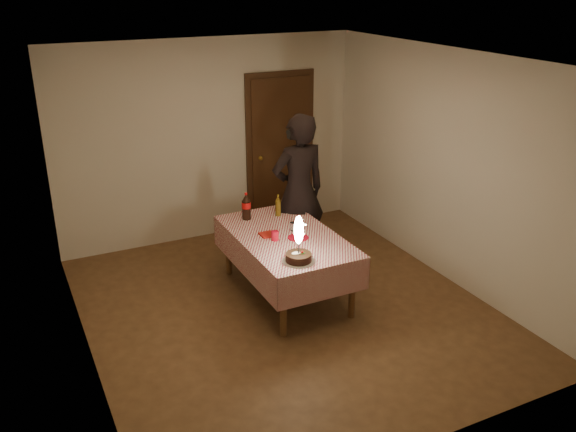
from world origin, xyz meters
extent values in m
cube|color=brown|center=(0.00, 0.00, 0.00)|extent=(4.00, 4.50, 0.01)
cube|color=beige|center=(0.00, 2.25, 1.30)|extent=(4.00, 0.04, 2.60)
cube|color=beige|center=(0.00, -2.25, 1.30)|extent=(4.00, 0.04, 2.60)
cube|color=beige|center=(-2.00, 0.00, 1.30)|extent=(0.04, 4.50, 2.60)
cube|color=beige|center=(2.00, 0.00, 1.30)|extent=(0.04, 4.50, 2.60)
cube|color=silver|center=(0.00, 0.00, 2.60)|extent=(4.00, 4.50, 0.04)
cube|color=#472814|center=(1.00, 2.22, 1.02)|extent=(0.85, 0.05, 2.05)
sphere|color=#B28C33|center=(0.68, 2.17, 1.00)|extent=(0.06, 0.06, 0.06)
cube|color=brown|center=(0.15, 0.30, 0.68)|extent=(0.90, 1.60, 0.04)
cylinder|color=brown|center=(-0.24, -0.44, 0.33)|extent=(0.07, 0.07, 0.66)
cylinder|color=brown|center=(0.54, -0.44, 0.33)|extent=(0.07, 0.07, 0.66)
cylinder|color=brown|center=(-0.24, 1.04, 0.33)|extent=(0.07, 0.07, 0.66)
cylinder|color=brown|center=(0.54, 1.04, 0.33)|extent=(0.07, 0.07, 0.66)
cube|color=white|center=(0.15, 0.30, 0.71)|extent=(1.02, 1.72, 0.01)
cube|color=white|center=(0.15, -0.55, 0.53)|extent=(1.02, 0.01, 0.34)
cube|color=white|center=(0.15, 1.15, 0.53)|extent=(1.02, 0.01, 0.34)
cube|color=white|center=(-0.36, 0.30, 0.53)|extent=(0.01, 1.72, 0.34)
cube|color=white|center=(0.65, 0.30, 0.53)|extent=(0.01, 1.72, 0.34)
cylinder|color=white|center=(-0.02, -0.32, 0.71)|extent=(0.32, 0.32, 0.01)
cylinder|color=black|center=(-0.02, -0.32, 0.76)|extent=(0.25, 0.25, 0.08)
cylinder|color=white|center=(-0.04, -0.31, 0.80)|extent=(0.07, 0.07, 0.00)
sphere|color=red|center=(0.01, -0.33, 0.81)|extent=(0.02, 0.02, 0.02)
cube|color=#19721E|center=(0.03, -0.34, 0.80)|extent=(0.02, 0.01, 0.00)
cube|color=#19721E|center=(0.00, -0.35, 0.80)|extent=(0.01, 0.02, 0.00)
cylinder|color=#262628|center=(-0.02, -0.32, 0.85)|extent=(0.01, 0.01, 0.12)
ellipsoid|color=#FFF2BF|center=(-0.02, -0.32, 1.04)|extent=(0.09, 0.09, 0.29)
sphere|color=white|center=(-0.02, -0.32, 0.93)|extent=(0.04, 0.04, 0.04)
cylinder|color=red|center=(0.23, 0.18, 0.72)|extent=(0.22, 0.22, 0.01)
cylinder|color=#B60C21|center=(-0.01, 0.24, 0.76)|extent=(0.08, 0.08, 0.10)
cylinder|color=white|center=(0.27, 0.38, 0.76)|extent=(0.07, 0.07, 0.09)
cube|color=#AB1B13|center=(-0.04, 0.38, 0.72)|extent=(0.15, 0.15, 0.02)
cylinder|color=black|center=(-0.06, 0.91, 0.82)|extent=(0.10, 0.10, 0.22)
cylinder|color=red|center=(-0.06, 0.91, 0.88)|extent=(0.10, 0.10, 0.07)
cone|color=black|center=(-0.06, 0.91, 0.97)|extent=(0.10, 0.10, 0.08)
cylinder|color=red|center=(-0.06, 0.91, 1.02)|extent=(0.03, 0.03, 0.02)
cylinder|color=#59400F|center=(0.31, 0.85, 0.80)|extent=(0.06, 0.06, 0.18)
cone|color=#59400F|center=(0.31, 0.85, 0.92)|extent=(0.06, 0.06, 0.06)
cylinder|color=olive|center=(0.31, 0.85, 0.96)|extent=(0.02, 0.02, 0.02)
imported|color=black|center=(0.62, 0.93, 0.93)|extent=(0.69, 0.46, 1.86)
cube|color=black|center=(0.62, 1.06, 1.59)|extent=(0.13, 0.09, 0.10)
cylinder|color=black|center=(0.62, 1.14, 1.59)|extent=(0.08, 0.08, 0.08)
camera|label=1|loc=(-2.47, -5.07, 3.34)|focal=38.00mm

